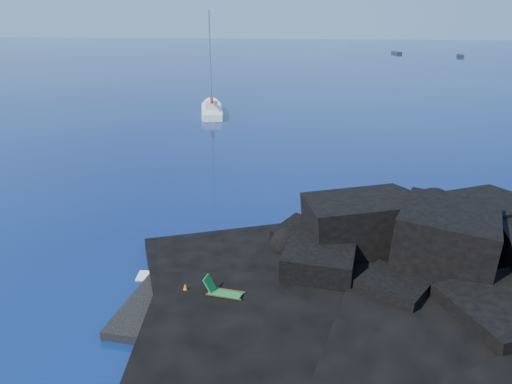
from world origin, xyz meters
TOP-DOWN VIEW (x-y plane):
  - ground at (0.00, 0.00)m, footprint 400.00×400.00m
  - headland at (13.00, 3.00)m, footprint 24.00×24.00m
  - beach at (4.50, 0.50)m, footprint 9.08×6.86m
  - surf_foam at (5.00, 5.00)m, footprint 10.00×8.00m
  - sailboat at (-4.20, 40.04)m, footprint 4.63×11.30m
  - deck_chair at (4.23, 0.61)m, footprint 1.64×0.92m
  - towel at (3.23, 0.73)m, footprint 1.88×1.56m
  - sunbather at (3.23, 0.73)m, footprint 1.63×1.23m
  - marker_cone at (2.51, 0.79)m, footprint 0.48×0.48m
  - distant_boat_a at (30.02, 129.56)m, footprint 2.43×4.64m
  - distant_boat_b at (45.01, 121.78)m, footprint 1.94×4.52m

SIDE VIEW (x-z plane):
  - ground at x=0.00m, z-range 0.00..0.00m
  - headland at x=13.00m, z-range -1.80..1.80m
  - beach at x=4.50m, z-range -0.35..0.35m
  - surf_foam at x=5.00m, z-range -0.03..0.03m
  - sailboat at x=-4.20m, z-range -5.80..5.80m
  - distant_boat_a at x=30.02m, z-range -0.30..0.30m
  - distant_boat_b at x=45.01m, z-range -0.29..0.29m
  - towel at x=3.23m, z-range 0.35..0.39m
  - sunbather at x=3.23m, z-range 0.39..0.65m
  - marker_cone at x=2.51m, z-range 0.35..0.90m
  - deck_chair at x=4.23m, z-range 0.35..1.42m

